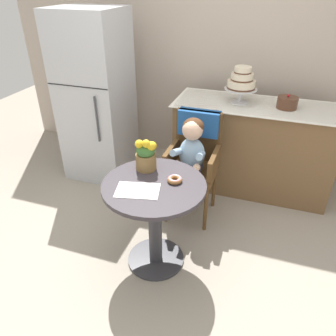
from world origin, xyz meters
name	(u,v)px	position (x,y,z in m)	size (l,w,h in m)	color
ground_plane	(156,259)	(0.00, 0.00, 0.00)	(8.00, 8.00, 0.00)	gray
back_wall	(216,41)	(0.00, 1.85, 1.35)	(4.80, 0.10, 2.70)	#B2A393
cafe_table	(155,208)	(0.00, 0.00, 0.51)	(0.72, 0.72, 0.72)	#332D33
wicker_chair	(195,148)	(0.10, 0.75, 0.64)	(0.42, 0.45, 0.95)	brown
seated_child	(191,153)	(0.10, 0.59, 0.68)	(0.27, 0.32, 0.73)	#8CADCC
paper_napkin	(138,190)	(-0.07, -0.11, 0.72)	(0.29, 0.19, 0.00)	white
donut_front	(175,179)	(0.13, 0.07, 0.74)	(0.10, 0.10, 0.03)	#936033
flower_vase	(146,154)	(-0.12, 0.17, 0.84)	(0.16, 0.15, 0.25)	brown
display_counter	(252,147)	(0.55, 1.30, 0.45)	(1.56, 0.62, 0.90)	brown
tiered_cake_stand	(242,82)	(0.37, 1.30, 1.10)	(0.30, 0.30, 0.34)	silver
round_layer_cake	(287,103)	(0.80, 1.29, 0.95)	(0.18, 0.18, 0.13)	#4C2D1E
refrigerator	(96,99)	(-1.05, 1.10, 0.85)	(0.64, 0.63, 1.70)	#B7BABF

